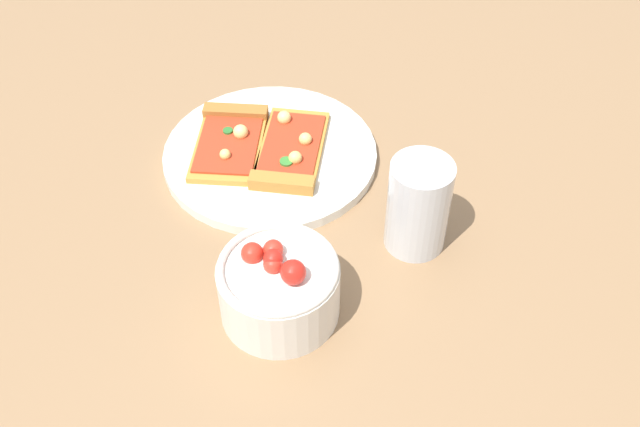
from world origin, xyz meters
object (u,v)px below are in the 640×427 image
(pizza_slice_near, at_px, (231,138))
(salad_bowl, at_px, (279,287))
(plate, at_px, (268,154))
(soda_glass, at_px, (418,208))
(pizza_slice_far, at_px, (290,153))

(pizza_slice_near, xyz_separation_m, salad_bowl, (-0.18, 0.20, 0.02))
(plate, relative_size, salad_bowl, 2.16)
(salad_bowl, distance_m, soda_glass, 0.18)
(plate, relative_size, pizza_slice_near, 1.70)
(pizza_slice_far, xyz_separation_m, soda_glass, (-0.19, 0.05, 0.03))
(soda_glass, bearing_deg, salad_bowl, 60.40)
(pizza_slice_near, bearing_deg, salad_bowl, 132.67)
(pizza_slice_far, bearing_deg, salad_bowl, 115.86)
(salad_bowl, bearing_deg, pizza_slice_far, -64.14)
(salad_bowl, bearing_deg, pizza_slice_near, -47.33)
(pizza_slice_near, relative_size, soda_glass, 1.39)
(plate, xyz_separation_m, pizza_slice_far, (-0.03, -0.00, 0.01))
(pizza_slice_near, height_order, salad_bowl, salad_bowl)
(plate, xyz_separation_m, salad_bowl, (-0.13, 0.20, 0.03))
(pizza_slice_near, bearing_deg, plate, -170.61)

